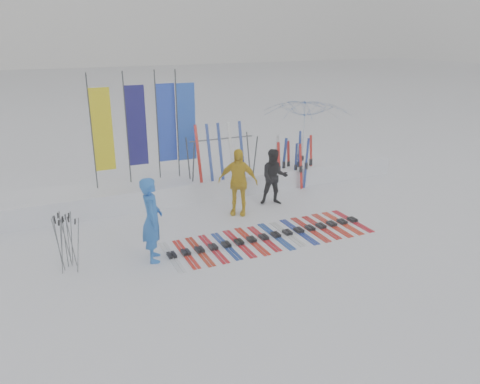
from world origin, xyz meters
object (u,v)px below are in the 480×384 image
person_yellow (238,182)px  ski_rack (222,152)px  tent_canopy (306,137)px  person_black (274,177)px  ski_row (270,236)px  person_blue (152,220)px

person_yellow → ski_rack: person_yellow is taller
person_yellow → tent_canopy: 4.34m
person_black → ski_row: size_ratio=0.32×
person_blue → ski_row: size_ratio=0.37×
ski_row → ski_rack: 3.67m
person_blue → tent_canopy: bearing=-45.4°
ski_row → tent_canopy: bearing=49.3°
person_yellow → tent_canopy: tent_canopy is taller
person_blue → ski_rack: (3.05, 3.35, 0.43)m
tent_canopy → ski_row: bearing=-130.7°
person_blue → person_black: (4.12, 2.00, -0.13)m
person_blue → person_yellow: 3.32m
person_yellow → ski_row: person_yellow is taller
ski_rack → ski_row: bearing=-92.5°
person_blue → tent_canopy: size_ratio=0.63×
tent_canopy → ski_rack: tent_canopy is taller
ski_row → ski_rack: size_ratio=2.54×
tent_canopy → person_blue: bearing=-147.8°
person_yellow → ski_row: size_ratio=0.36×
person_blue → person_yellow: bearing=-46.3°
person_yellow → ski_rack: (0.21, 1.63, 0.45)m
person_black → tent_canopy: (2.34, 2.07, 0.54)m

